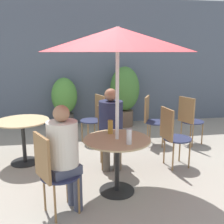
% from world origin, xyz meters
% --- Properties ---
extents(ground_plane, '(20.00, 20.00, 0.00)m').
position_xyz_m(ground_plane, '(0.00, 0.00, 0.00)').
color(ground_plane, gray).
extents(storefront_wall, '(10.00, 0.06, 3.00)m').
position_xyz_m(storefront_wall, '(0.00, 3.58, 1.50)').
color(storefront_wall, '#4C5666').
rests_on(storefront_wall, ground_plane).
extents(cafe_table_near, '(0.84, 0.84, 0.71)m').
position_xyz_m(cafe_table_near, '(0.03, 0.14, 0.55)').
color(cafe_table_near, black).
rests_on(cafe_table_near, ground_plane).
extents(cafe_table_far, '(0.83, 0.83, 0.71)m').
position_xyz_m(cafe_table_far, '(-1.29, 1.27, 0.55)').
color(cafe_table_far, black).
rests_on(cafe_table_far, ground_plane).
extents(bistro_chair_0, '(0.43, 0.44, 0.94)m').
position_xyz_m(bistro_chair_0, '(0.07, 1.02, 0.56)').
color(bistro_chair_0, '#232847').
rests_on(bistro_chair_0, ground_plane).
extents(bistro_chair_1, '(0.49, 0.48, 0.94)m').
position_xyz_m(bistro_chair_1, '(-0.75, -0.26, 0.56)').
color(bistro_chair_1, '#232847').
rests_on(bistro_chair_1, ground_plane).
extents(bistro_chair_2, '(0.49, 0.47, 0.94)m').
position_xyz_m(bistro_chair_2, '(0.99, 1.79, 0.56)').
color(bistro_chair_2, '#232847').
rests_on(bistro_chair_2, ground_plane).
extents(bistro_chair_3, '(0.48, 0.47, 0.94)m').
position_xyz_m(bistro_chair_3, '(-0.04, 2.10, 0.56)').
color(bistro_chair_3, '#232847').
rests_on(bistro_chair_3, ground_plane).
extents(bistro_chair_4, '(0.48, 0.47, 0.94)m').
position_xyz_m(bistro_chair_4, '(1.69, 1.65, 0.56)').
color(bistro_chair_4, '#232847').
rests_on(bistro_chair_4, ground_plane).
extents(bistro_chair_5, '(0.45, 0.43, 0.94)m').
position_xyz_m(bistro_chair_5, '(0.99, 0.75, 0.56)').
color(bistro_chair_5, '#232847').
rests_on(bistro_chair_5, ground_plane).
extents(seated_person_0, '(0.36, 0.37, 1.24)m').
position_xyz_m(seated_person_0, '(0.06, 0.86, 0.73)').
color(seated_person_0, brown).
rests_on(seated_person_0, ground_plane).
extents(seated_person_1, '(0.41, 0.40, 1.22)m').
position_xyz_m(seated_person_1, '(-0.61, -0.19, 0.73)').
color(seated_person_1, '#42475B').
rests_on(seated_person_1, ground_plane).
extents(beer_glass_0, '(0.06, 0.06, 0.18)m').
position_xyz_m(beer_glass_0, '(0.13, -0.07, 0.80)').
color(beer_glass_0, silver).
rests_on(beer_glass_0, cafe_table_near).
extents(beer_glass_1, '(0.07, 0.07, 0.18)m').
position_xyz_m(beer_glass_1, '(-0.02, 0.37, 0.80)').
color(beer_glass_1, '#B28433').
rests_on(beer_glass_1, cafe_table_near).
extents(potted_plant_0, '(0.60, 0.60, 1.19)m').
position_xyz_m(potted_plant_0, '(-0.67, 3.23, 0.67)').
color(potted_plant_0, '#47423D').
rests_on(potted_plant_0, ground_plane).
extents(potted_plant_1, '(0.69, 0.69, 1.43)m').
position_xyz_m(potted_plant_1, '(0.75, 3.17, 0.83)').
color(potted_plant_1, brown).
rests_on(potted_plant_1, ground_plane).
extents(umbrella, '(1.78, 1.78, 2.04)m').
position_xyz_m(umbrella, '(0.03, 0.14, 1.90)').
color(umbrella, silver).
rests_on(umbrella, ground_plane).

